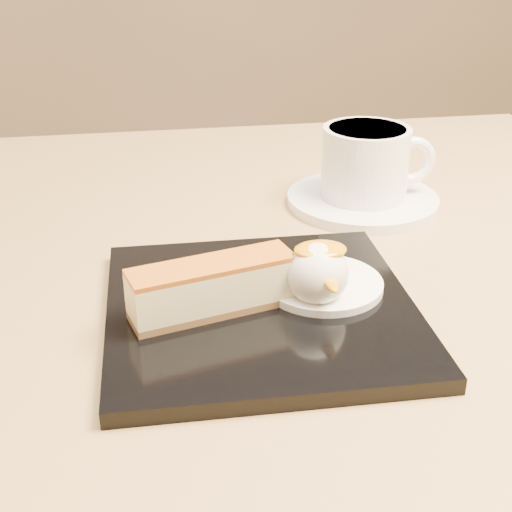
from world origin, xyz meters
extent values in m
cube|color=olive|center=(0.00, 0.00, 0.70)|extent=(0.80, 0.80, 0.04)
cube|color=black|center=(-0.05, -0.09, 0.73)|extent=(0.22, 0.22, 0.01)
cube|color=brown|center=(-0.08, -0.10, 0.73)|extent=(0.12, 0.06, 0.01)
cube|color=#FFF1A6|center=(-0.08, -0.10, 0.75)|extent=(0.12, 0.06, 0.03)
cube|color=#8A340F|center=(-0.08, -0.10, 0.77)|extent=(0.12, 0.06, 0.00)
cylinder|color=white|center=(0.00, -0.08, 0.73)|extent=(0.09, 0.09, 0.01)
sphere|color=white|center=(-0.01, -0.10, 0.76)|extent=(0.04, 0.04, 0.04)
ellipsoid|color=orange|center=(-0.01, -0.09, 0.77)|extent=(0.04, 0.03, 0.01)
ellipsoid|color=#328D2E|center=(-0.03, -0.06, 0.74)|extent=(0.02, 0.01, 0.00)
ellipsoid|color=#328D2E|center=(-0.02, -0.05, 0.74)|extent=(0.02, 0.02, 0.00)
ellipsoid|color=#328D2E|center=(-0.04, -0.05, 0.74)|extent=(0.01, 0.02, 0.00)
cylinder|color=white|center=(0.09, 0.10, 0.72)|extent=(0.15, 0.15, 0.01)
cylinder|color=white|center=(0.09, 0.10, 0.76)|extent=(0.08, 0.08, 0.07)
cylinder|color=black|center=(0.09, 0.10, 0.80)|extent=(0.07, 0.07, 0.00)
torus|color=white|center=(0.14, 0.10, 0.76)|extent=(0.05, 0.01, 0.05)
camera|label=1|loc=(-0.13, -0.53, 0.99)|focal=50.00mm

